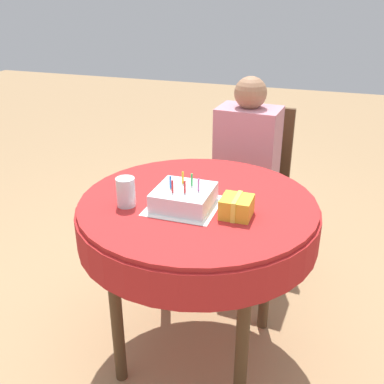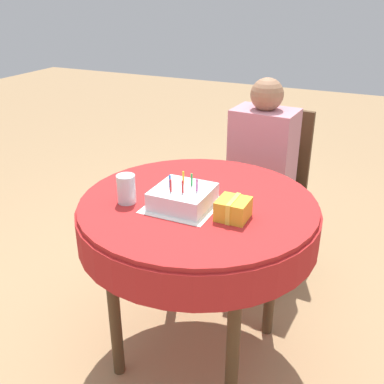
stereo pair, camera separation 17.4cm
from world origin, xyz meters
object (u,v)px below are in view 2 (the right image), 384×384
person (261,164)px  gift_box (233,209)px  drinking_glass (126,189)px  chair (265,186)px  birthday_cake (183,197)px

person → gift_box: size_ratio=9.56×
person → drinking_glass: person is taller
chair → person: person is taller
person → drinking_glass: (-0.28, -0.88, 0.16)m
chair → birthday_cake: size_ratio=4.34×
gift_box → chair: bearing=98.2°
chair → drinking_glass: size_ratio=8.18×
chair → drinking_glass: chair is taller
person → birthday_cake: size_ratio=5.29×
chair → drinking_glass: (-0.29, -0.99, 0.34)m
chair → birthday_cake: bearing=-90.8°
person → gift_box: (0.14, -0.84, 0.14)m
person → drinking_glass: size_ratio=9.95×
person → gift_box: person is taller
drinking_glass → gift_box: drinking_glass is taller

